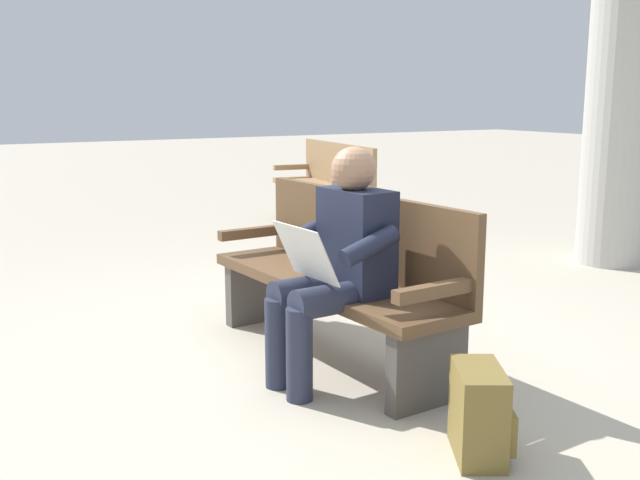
{
  "coord_description": "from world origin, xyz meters",
  "views": [
    {
      "loc": [
        -3.37,
        2.01,
        1.43
      ],
      "look_at": [
        -0.15,
        0.15,
        0.7
      ],
      "focal_mm": 41.89,
      "sensor_mm": 36.0,
      "label": 1
    }
  ],
  "objects_px": {
    "bench_near": "(340,275)",
    "backpack": "(480,413)",
    "support_pillar": "(626,62)",
    "person_seated": "(338,260)",
    "bench_far": "(326,184)"
  },
  "relations": [
    {
      "from": "bench_near",
      "to": "person_seated",
      "type": "distance_m",
      "value": 0.42
    },
    {
      "from": "backpack",
      "to": "support_pillar",
      "type": "xyz_separation_m",
      "value": [
        2.11,
        -3.38,
        1.51
      ]
    },
    {
      "from": "backpack",
      "to": "bench_far",
      "type": "xyz_separation_m",
      "value": [
        4.96,
        -2.21,
        0.28
      ]
    },
    {
      "from": "support_pillar",
      "to": "backpack",
      "type": "bearing_deg",
      "value": 121.9
    },
    {
      "from": "person_seated",
      "to": "backpack",
      "type": "bearing_deg",
      "value": -178.93
    },
    {
      "from": "backpack",
      "to": "bench_near",
      "type": "bearing_deg",
      "value": -6.04
    },
    {
      "from": "person_seated",
      "to": "backpack",
      "type": "height_order",
      "value": "person_seated"
    },
    {
      "from": "person_seated",
      "to": "support_pillar",
      "type": "distance_m",
      "value": 3.79
    },
    {
      "from": "bench_near",
      "to": "support_pillar",
      "type": "distance_m",
      "value": 3.57
    },
    {
      "from": "person_seated",
      "to": "bench_far",
      "type": "xyz_separation_m",
      "value": [
        4.0,
        -2.28,
        -0.17
      ]
    },
    {
      "from": "bench_near",
      "to": "backpack",
      "type": "xyz_separation_m",
      "value": [
        -1.29,
        0.14,
        -0.28
      ]
    },
    {
      "from": "bench_far",
      "to": "support_pillar",
      "type": "height_order",
      "value": "support_pillar"
    },
    {
      "from": "bench_far",
      "to": "support_pillar",
      "type": "distance_m",
      "value": 3.32
    },
    {
      "from": "bench_far",
      "to": "support_pillar",
      "type": "relative_size",
      "value": 0.55
    },
    {
      "from": "bench_near",
      "to": "backpack",
      "type": "height_order",
      "value": "bench_near"
    }
  ]
}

